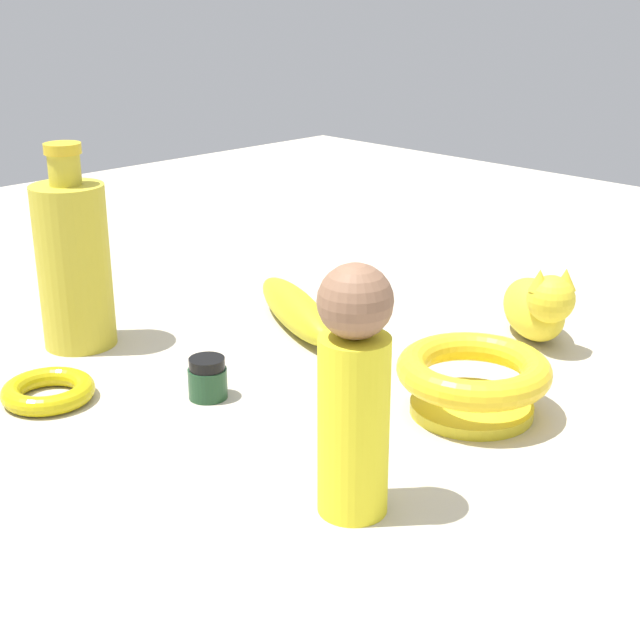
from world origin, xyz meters
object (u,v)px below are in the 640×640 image
(bowl, at_px, (473,377))
(nail_polish_jar, at_px, (208,378))
(banana, at_px, (296,310))
(person_figure_adult, at_px, (354,391))
(cat_figurine, at_px, (537,306))
(bangle, at_px, (48,391))
(bottle_tall, at_px, (74,262))

(bowl, bearing_deg, nail_polish_jar, -142.43)
(banana, distance_m, person_figure_adult, 0.37)
(person_figure_adult, xyz_separation_m, cat_figurine, (-0.09, 0.38, -0.06))
(nail_polish_jar, height_order, cat_figurine, cat_figurine)
(bowl, bearing_deg, banana, 172.71)
(cat_figurine, relative_size, bangle, 1.48)
(person_figure_adult, distance_m, bowl, 0.20)
(cat_figurine, bearing_deg, banana, -142.48)
(cat_figurine, xyz_separation_m, bottle_tall, (-0.33, -0.35, 0.05))
(nail_polish_jar, relative_size, banana, 0.19)
(person_figure_adult, height_order, bottle_tall, bottle_tall)
(person_figure_adult, bearing_deg, bangle, -168.58)
(banana, bearing_deg, bowl, 16.77)
(person_figure_adult, relative_size, bangle, 2.21)
(nail_polish_jar, relative_size, bowl, 0.29)
(cat_figurine, bearing_deg, bowl, -73.19)
(nail_polish_jar, bearing_deg, person_figure_adult, -10.87)
(nail_polish_jar, distance_m, bowl, 0.24)
(person_figure_adult, bearing_deg, banana, 143.10)
(banana, xyz_separation_m, bottle_tall, (-0.12, -0.19, 0.07))
(banana, relative_size, bangle, 2.38)
(person_figure_adult, distance_m, bangle, 0.33)
(nail_polish_jar, distance_m, cat_figurine, 0.36)
(nail_polish_jar, height_order, bottle_tall, bottle_tall)
(bowl, relative_size, bangle, 1.61)
(bowl, height_order, bangle, bowl)
(person_figure_adult, height_order, cat_figurine, person_figure_adult)
(bowl, bearing_deg, bangle, -138.59)
(nail_polish_jar, relative_size, cat_figurine, 0.31)
(banana, height_order, bottle_tall, bottle_tall)
(nail_polish_jar, xyz_separation_m, banana, (-0.07, 0.18, 0.00))
(bangle, xyz_separation_m, bottle_tall, (-0.10, 0.09, 0.08))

